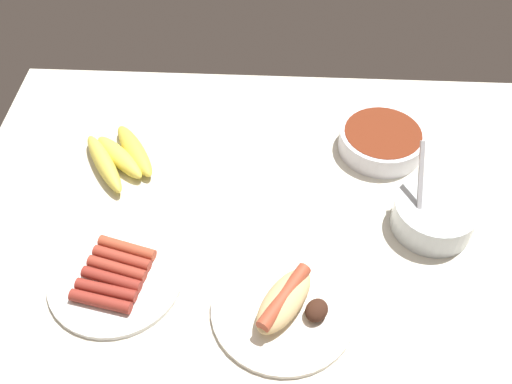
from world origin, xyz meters
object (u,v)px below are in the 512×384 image
plate_hotdog_assembled (285,305)px  bowl_chili (382,140)px  banana_bunch (119,157)px  plate_sausages (115,277)px  bowl_coleslaw (434,215)px

plate_hotdog_assembled → bowl_chili: size_ratio=1.37×
banana_bunch → plate_sausages: bearing=100.0°
plate_hotdog_assembled → plate_sausages: bearing=-9.0°
bowl_chili → plate_sausages: bearing=35.9°
plate_sausages → bowl_chili: bowl_chili is taller
bowl_chili → plate_hotdog_assembled: bearing=64.1°
bowl_coleslaw → bowl_chili: bearing=-69.6°
plate_sausages → banana_bunch: size_ratio=1.12×
plate_sausages → plate_hotdog_assembled: plate_hotdog_assembled is taller
bowl_coleslaw → plate_sausages: bearing=14.8°
plate_sausages → banana_bunch: bearing=-80.0°
bowl_chili → bowl_coleslaw: bearing=110.4°
plate_hotdog_assembled → bowl_chili: 44.36cm
bowl_coleslaw → plate_hotdog_assembled: size_ratio=0.64×
bowl_coleslaw → banana_bunch: (61.28, -13.47, -1.51)cm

